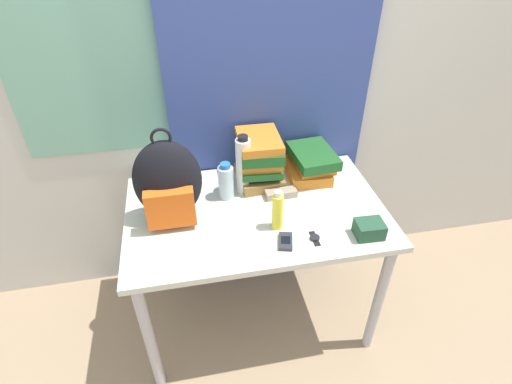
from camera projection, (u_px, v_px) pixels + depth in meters
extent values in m
plane|color=#9E8466|center=(270.00, 371.00, 2.01)|extent=(12.00, 12.00, 0.00)
cube|color=beige|center=(238.00, 71.00, 1.91)|extent=(6.00, 0.05, 2.50)
cube|color=#75B299|center=(133.00, 69.00, 1.78)|extent=(1.10, 0.01, 0.80)
cube|color=#384C93|center=(270.00, 72.00, 1.89)|extent=(1.01, 0.04, 2.50)
cube|color=beige|center=(256.00, 212.00, 1.86)|extent=(1.19, 0.74, 0.03)
cylinder|color=#B2B2B7|center=(149.00, 338.00, 1.75)|extent=(0.05, 0.05, 0.73)
cylinder|color=#B2B2B7|center=(379.00, 300.00, 1.92)|extent=(0.05, 0.05, 0.73)
cylinder|color=#B2B2B7|center=(151.00, 240.00, 2.25)|extent=(0.05, 0.05, 0.73)
cylinder|color=#B2B2B7|center=(333.00, 216.00, 2.41)|extent=(0.05, 0.05, 0.73)
ellipsoid|color=black|center=(168.00, 181.00, 1.70)|extent=(0.29, 0.16, 0.38)
cube|color=#E05B19|center=(171.00, 208.00, 1.67)|extent=(0.20, 0.05, 0.17)
torus|color=black|center=(161.00, 138.00, 1.57)|extent=(0.08, 0.01, 0.08)
cube|color=olive|center=(259.00, 176.00, 2.01)|extent=(0.22, 0.26, 0.05)
cube|color=black|center=(260.00, 169.00, 2.00)|extent=(0.19, 0.21, 0.03)
cube|color=#1E5623|center=(260.00, 165.00, 1.97)|extent=(0.21, 0.26, 0.03)
cube|color=orange|center=(261.00, 159.00, 1.94)|extent=(0.21, 0.22, 0.04)
cube|color=#1E5623|center=(261.00, 150.00, 1.92)|extent=(0.22, 0.25, 0.05)
cube|color=orange|center=(259.00, 140.00, 1.90)|extent=(0.20, 0.26, 0.04)
cube|color=orange|center=(308.00, 171.00, 2.05)|extent=(0.22, 0.26, 0.06)
cube|color=orange|center=(312.00, 162.00, 2.04)|extent=(0.19, 0.25, 0.03)
cube|color=#1E5623|center=(313.00, 156.00, 2.00)|extent=(0.22, 0.28, 0.05)
cylinder|color=silver|center=(226.00, 182.00, 1.88)|extent=(0.07, 0.07, 0.17)
cylinder|color=#286BB7|center=(225.00, 166.00, 1.82)|extent=(0.05, 0.05, 0.02)
cylinder|color=white|center=(243.00, 166.00, 1.88)|extent=(0.07, 0.07, 0.28)
cylinder|color=black|center=(243.00, 138.00, 1.79)|extent=(0.05, 0.05, 0.02)
cylinder|color=yellow|center=(278.00, 212.00, 1.70)|extent=(0.05, 0.05, 0.17)
cylinder|color=white|center=(278.00, 194.00, 1.64)|extent=(0.03, 0.03, 0.02)
cube|color=#2D2D33|center=(286.00, 241.00, 1.66)|extent=(0.08, 0.11, 0.02)
cube|color=black|center=(286.00, 240.00, 1.66)|extent=(0.05, 0.05, 0.00)
cube|color=gray|center=(281.00, 194.00, 1.91)|extent=(0.15, 0.06, 0.04)
cube|color=#234C33|center=(369.00, 229.00, 1.68)|extent=(0.12, 0.10, 0.07)
cube|color=black|center=(315.00, 239.00, 1.69)|extent=(0.02, 0.09, 0.00)
cylinder|color=#232328|center=(315.00, 238.00, 1.68)|extent=(0.04, 0.04, 0.01)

